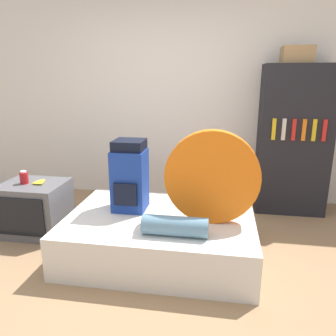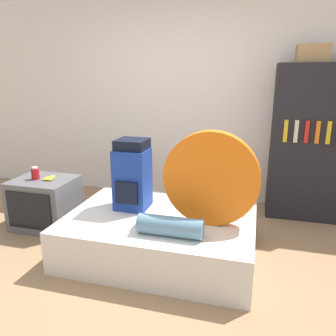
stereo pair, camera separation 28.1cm
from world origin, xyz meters
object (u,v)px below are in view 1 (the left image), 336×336
Objects in this scene: television at (35,208)px; bookshelf at (293,141)px; backpack at (130,176)px; cardboard_box at (297,55)px; sleeping_roll at (175,226)px; tent_bag at (212,177)px; canister at (24,178)px.

bookshelf reaches higher than television.
backpack is 2.00× the size of cardboard_box.
bookshelf reaches higher than sleeping_roll.
cardboard_box reaches higher than tent_bag.
backpack is 2.04m from bookshelf.
sleeping_roll is 2.43m from cardboard_box.
television is at bearing -158.50° from bookshelf.
television is 0.37× the size of bookshelf.
tent_bag is at bearing -8.43° from television.
canister is at bearing -170.20° from television.
television is (-1.83, 0.27, -0.51)m from tent_bag.
backpack reaches higher than canister.
sleeping_roll is (-0.26, -0.31, -0.32)m from tent_bag.
tent_bag is 1.91m from cardboard_box.
sleeping_roll is 1.68m from television.
canister is 0.41× the size of cardboard_box.
sleeping_roll is 3.89× the size of canister.
cardboard_box is at bearing 159.37° from bookshelf.
television is 0.34m from canister.
backpack reaches higher than sleeping_roll.
tent_bag is at bearing -11.89° from backpack.
backpack is at bearing -5.94° from television.
backpack is 1.16m from television.
canister is (-0.07, -0.01, 0.33)m from television.
backpack is at bearing 136.27° from sleeping_roll.
tent_bag reaches higher than backpack.
sleeping_roll is 2.06m from bookshelf.
canister is at bearing 160.80° from sleeping_roll.
television is 1.93× the size of cardboard_box.
canister is 3.01m from bookshelf.
tent_bag reaches higher than canister.
cardboard_box is at bearing 36.84° from backpack.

